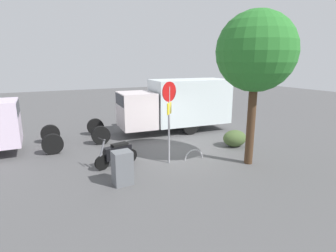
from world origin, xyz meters
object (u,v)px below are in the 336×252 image
at_px(box_truck_near, 175,103).
at_px(street_tree, 256,52).
at_px(utility_cabinet, 122,168).
at_px(bike_rack_hoop, 194,159).
at_px(stop_sign, 169,110).
at_px(motorcycle, 117,153).

relative_size(box_truck_near, street_tree, 1.39).
relative_size(utility_cabinet, bike_rack_hoop, 1.33).
height_order(stop_sign, street_tree, street_tree).
height_order(box_truck_near, utility_cabinet, box_truck_near).
bearing_deg(box_truck_near, motorcycle, 44.13).
bearing_deg(utility_cabinet, bike_rack_hoop, -163.73).
distance_m(box_truck_near, utility_cabinet, 7.30).
xyz_separation_m(motorcycle, bike_rack_hoop, (-3.05, 0.67, -0.52)).
height_order(stop_sign, utility_cabinet, stop_sign).
relative_size(box_truck_near, utility_cabinet, 7.11).
distance_m(motorcycle, bike_rack_hoop, 3.16).
relative_size(street_tree, utility_cabinet, 5.10).
distance_m(street_tree, bike_rack_hoop, 4.80).
height_order(street_tree, bike_rack_hoop, street_tree).
bearing_deg(utility_cabinet, motorcycle, -100.09).
height_order(street_tree, utility_cabinet, street_tree).
xyz_separation_m(box_truck_near, utility_cabinet, (4.76, 5.43, -1.06)).
bearing_deg(utility_cabinet, stop_sign, -154.81).
xyz_separation_m(stop_sign, street_tree, (-2.83, 1.41, 2.12)).
xyz_separation_m(motorcycle, utility_cabinet, (0.29, 1.65, 0.05)).
bearing_deg(motorcycle, street_tree, 143.14).
height_order(utility_cabinet, bike_rack_hoop, utility_cabinet).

